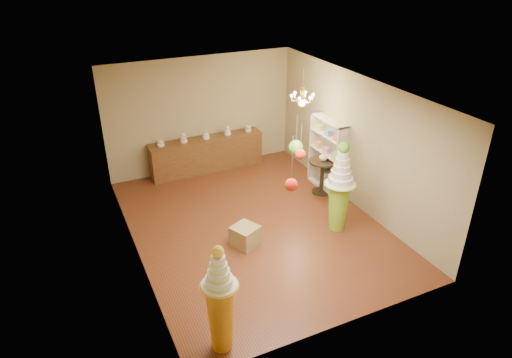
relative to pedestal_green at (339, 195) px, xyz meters
name	(u,v)px	position (x,y,z in m)	size (l,w,h in m)	color
floor	(254,225)	(-1.55, 0.86, -0.81)	(6.50, 6.50, 0.00)	#552917
ceiling	(254,90)	(-1.55, 0.86, 2.19)	(6.50, 6.50, 0.00)	white
wall_back	(201,114)	(-1.55, 4.11, 0.69)	(5.00, 0.04, 3.00)	gray
wall_front	(348,248)	(-1.55, -2.39, 0.69)	(5.00, 0.04, 3.00)	gray
wall_left	(129,187)	(-4.05, 0.86, 0.69)	(0.04, 6.50, 3.00)	gray
wall_right	(355,142)	(0.95, 0.86, 0.69)	(0.04, 6.50, 3.00)	gray
pedestal_green	(339,195)	(0.00, 0.00, 0.00)	(0.64, 0.64, 1.99)	#82B928
pedestal_orange	(220,309)	(-3.40, -1.99, -0.07)	(0.66, 0.66, 1.83)	orange
burlap_riser	(245,236)	(-2.02, 0.25, -0.60)	(0.47, 0.47, 0.43)	olive
sideboard	(207,154)	(-1.55, 3.83, -0.34)	(3.04, 0.54, 1.16)	brown
shelving_unit	(328,154)	(0.79, 1.66, 0.09)	(0.33, 1.20, 1.80)	beige
round_table	(322,172)	(0.55, 1.49, -0.26)	(0.68, 0.68, 0.86)	black
vase	(323,157)	(0.55, 1.49, 0.15)	(0.20, 0.20, 0.21)	beige
pom_red_left	(291,185)	(-1.94, -1.37, 1.33)	(0.20, 0.20, 0.96)	#42392F
pom_green_mid	(296,147)	(-1.44, -0.60, 1.57)	(0.24, 0.24, 0.74)	#42392F
pom_red_right	(300,154)	(-1.57, -0.97, 1.61)	(0.17, 0.17, 0.66)	#42392F
chandelier	(302,100)	(0.10, 1.82, 1.49)	(0.71, 0.71, 0.85)	#EAC952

